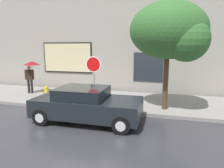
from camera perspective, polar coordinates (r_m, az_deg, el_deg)
The scene contains 8 objects.
ground_plane at distance 8.59m, azimuth -10.32°, elevation -9.68°, with size 60.00×60.00×0.00m, color #333338.
sidewalk at distance 11.23m, azimuth -3.83°, elevation -4.32°, with size 20.00×4.00×0.15m, color gray.
building_facade at distance 13.26m, azimuth -0.59°, elevation 12.82°, with size 20.00×0.67×7.00m.
parked_car at distance 8.07m, azimuth -7.19°, elevation -5.81°, with size 4.20×1.95×1.37m.
fire_hydrant at distance 11.48m, azimuth -18.05°, elevation -2.32°, with size 0.30×0.44×0.72m.
pedestrian_with_umbrella at distance 12.99m, azimuth -21.94°, elevation 4.24°, with size 0.99×0.99×1.95m.
street_tree at distance 9.09m, azimuth 16.54°, elevation 13.86°, with size 3.27×2.78×4.71m.
stop_sign at distance 9.64m, azimuth -5.25°, elevation 3.72°, with size 0.76×0.10×2.35m.
Camera 1 is at (3.50, -7.28, 2.93)m, focal length 32.32 mm.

